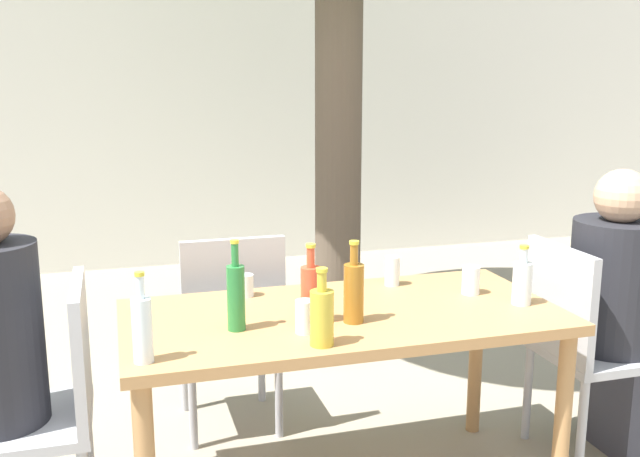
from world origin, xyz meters
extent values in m
cube|color=silver|center=(0.00, 3.75, 1.40)|extent=(10.00, 0.08, 2.80)
cylinder|color=brown|center=(0.41, 1.34, 1.11)|extent=(0.26, 0.26, 2.22)
cube|color=#B27F4C|center=(0.00, 0.00, 0.72)|extent=(1.59, 0.77, 0.04)
cylinder|color=#B27F4C|center=(0.74, -0.32, 0.35)|extent=(0.06, 0.06, 0.70)
cylinder|color=#B27F4C|center=(-0.74, 0.32, 0.35)|extent=(0.06, 0.06, 0.70)
cylinder|color=#B27F4C|center=(0.74, 0.32, 0.35)|extent=(0.06, 0.06, 0.70)
cube|color=#B2B2B7|center=(-1.12, 0.00, 0.46)|extent=(0.44, 0.44, 0.04)
cube|color=#B2B2B7|center=(-0.92, 0.00, 0.70)|extent=(0.04, 0.44, 0.45)
cylinder|color=#B2B2B7|center=(-0.93, 0.19, 0.22)|extent=(0.04, 0.04, 0.44)
cube|color=#B2B2B7|center=(1.12, 0.00, 0.46)|extent=(0.44, 0.44, 0.04)
cube|color=#B2B2B7|center=(0.92, 0.00, 0.70)|extent=(0.04, 0.44, 0.45)
cylinder|color=#B2B2B7|center=(1.31, 0.19, 0.22)|extent=(0.04, 0.04, 0.44)
cylinder|color=#B2B2B7|center=(0.93, -0.19, 0.22)|extent=(0.04, 0.04, 0.44)
cylinder|color=#B2B2B7|center=(0.93, 0.19, 0.22)|extent=(0.04, 0.04, 0.44)
cube|color=#B2B2B7|center=(-0.32, 0.70, 0.46)|extent=(0.44, 0.44, 0.04)
cube|color=#B2B2B7|center=(-0.32, 0.50, 0.70)|extent=(0.44, 0.04, 0.45)
cylinder|color=#B2B2B7|center=(-0.13, 0.89, 0.22)|extent=(0.04, 0.04, 0.44)
cylinder|color=#B2B2B7|center=(-0.51, 0.89, 0.22)|extent=(0.04, 0.04, 0.44)
cylinder|color=#B2B2B7|center=(-0.13, 0.51, 0.22)|extent=(0.04, 0.04, 0.44)
cylinder|color=#B2B2B7|center=(-0.51, 0.51, 0.22)|extent=(0.04, 0.04, 0.44)
cylinder|color=#232328|center=(1.18, 0.00, 0.75)|extent=(0.36, 0.36, 0.54)
sphere|color=tan|center=(1.18, 0.00, 1.12)|extent=(0.22, 0.22, 0.22)
cylinder|color=#9E661E|center=(0.00, -0.12, 0.85)|extent=(0.07, 0.07, 0.21)
cylinder|color=#9E661E|center=(0.00, -0.12, 0.99)|extent=(0.03, 0.03, 0.07)
cylinder|color=gold|center=(0.00, -0.12, 1.03)|extent=(0.03, 0.03, 0.01)
cylinder|color=gold|center=(-0.17, -0.30, 0.83)|extent=(0.08, 0.08, 0.18)
cylinder|color=gold|center=(-0.17, -0.30, 0.95)|extent=(0.03, 0.03, 0.06)
cylinder|color=gold|center=(-0.17, -0.30, 0.99)|extent=(0.04, 0.04, 0.01)
cylinder|color=#DB4C2D|center=(-0.15, -0.08, 0.84)|extent=(0.07, 0.07, 0.20)
cylinder|color=#DB4C2D|center=(-0.15, -0.08, 0.98)|extent=(0.03, 0.03, 0.07)
cylinder|color=gold|center=(-0.15, -0.08, 1.02)|extent=(0.03, 0.03, 0.01)
cylinder|color=silver|center=(-0.72, -0.28, 0.84)|extent=(0.06, 0.06, 0.20)
cylinder|color=silver|center=(-0.72, -0.28, 0.98)|extent=(0.02, 0.02, 0.07)
cylinder|color=gold|center=(-0.72, -0.28, 1.02)|extent=(0.03, 0.03, 0.01)
cylinder|color=silver|center=(0.67, -0.10, 0.82)|extent=(0.07, 0.07, 0.16)
cylinder|color=silver|center=(0.67, -0.10, 0.93)|extent=(0.03, 0.03, 0.06)
cylinder|color=gold|center=(0.67, -0.10, 0.96)|extent=(0.03, 0.03, 0.01)
cylinder|color=#287A38|center=(-0.41, -0.08, 0.85)|extent=(0.06, 0.06, 0.22)
cylinder|color=#287A38|center=(-0.41, -0.08, 1.01)|extent=(0.02, 0.02, 0.08)
cylinder|color=gold|center=(-0.41, -0.08, 1.05)|extent=(0.03, 0.03, 0.01)
cylinder|color=silver|center=(-0.31, 0.29, 0.79)|extent=(0.06, 0.06, 0.09)
cylinder|color=white|center=(0.55, 0.07, 0.80)|extent=(0.07, 0.07, 0.11)
cylinder|color=white|center=(-0.19, -0.17, 0.80)|extent=(0.06, 0.06, 0.11)
cylinder|color=silver|center=(0.30, 0.27, 0.80)|extent=(0.06, 0.06, 0.12)
camera|label=1|loc=(-0.78, -2.36, 1.58)|focal=40.00mm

